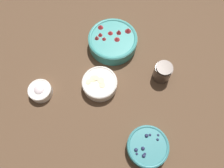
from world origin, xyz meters
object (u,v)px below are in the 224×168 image
at_px(bowl_strawberries, 113,41).
at_px(bowl_cream, 40,91).
at_px(bowl_bananas, 100,84).
at_px(bowl_blueberries, 148,147).
at_px(jar_chocolate, 162,72).

xyz_separation_m(bowl_strawberries, bowl_cream, (-0.15, -0.40, -0.01)).
xyz_separation_m(bowl_bananas, bowl_cream, (-0.21, -0.17, -0.01)).
relative_size(bowl_blueberries, bowl_cream, 1.63).
distance_m(bowl_blueberries, bowl_cream, 0.53).
xyz_separation_m(bowl_blueberries, jar_chocolate, (-0.10, 0.33, 0.01)).
xyz_separation_m(bowl_blueberries, bowl_cream, (-0.53, -0.04, -0.00)).
height_order(bowl_strawberries, bowl_cream, bowl_strawberries).
distance_m(bowl_blueberries, jar_chocolate, 0.35).
relative_size(bowl_cream, jar_chocolate, 1.16).
bearing_deg(bowl_bananas, bowl_strawberries, 106.76).
bearing_deg(bowl_strawberries, jar_chocolate, -6.03).
distance_m(bowl_bananas, bowl_cream, 0.27).
height_order(bowl_blueberries, bowl_bananas, bowl_blueberries).
bearing_deg(bowl_strawberries, bowl_blueberries, -43.06).
distance_m(bowl_blueberries, bowl_bananas, 0.35).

